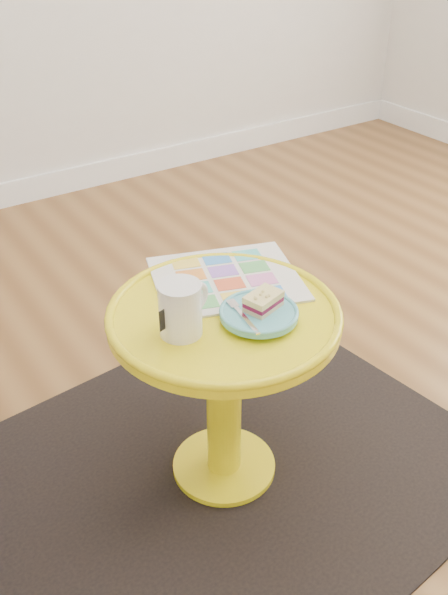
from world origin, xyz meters
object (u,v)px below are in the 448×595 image
mug (181,307)px  newspaper (226,279)px  side_table (224,362)px  plate (259,314)px

mug → newspaper: bearing=17.1°
newspaper → side_table: bearing=-107.1°
side_table → plate: 0.18m
mug → plate: mug is taller
plate → newspaper: bearing=78.3°
side_table → plate: bearing=-57.2°
side_table → plate: size_ratio=3.06×
newspaper → mug: size_ratio=2.67×
newspaper → plate: plate is taller
side_table → newspaper: newspaper is taller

